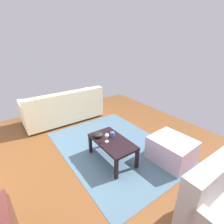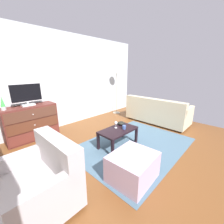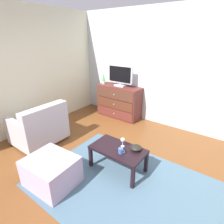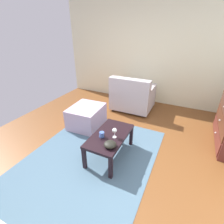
{
  "view_description": "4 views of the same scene",
  "coord_description": "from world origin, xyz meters",
  "px_view_note": "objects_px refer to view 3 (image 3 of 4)",
  "views": [
    {
      "loc": [
        -2.11,
        1.5,
        2.05
      ],
      "look_at": [
        -0.08,
        0.06,
        0.94
      ],
      "focal_mm": 27.62,
      "sensor_mm": 36.0,
      "label": 1
    },
    {
      "loc": [
        -2.27,
        -1.84,
        1.67
      ],
      "look_at": [
        -0.15,
        0.17,
        0.8
      ],
      "focal_mm": 22.77,
      "sensor_mm": 36.0,
      "label": 2
    },
    {
      "loc": [
        1.27,
        -1.95,
        2.06
      ],
      "look_at": [
        -0.21,
        0.06,
        1.0
      ],
      "focal_mm": 28.87,
      "sensor_mm": 36.0,
      "label": 3
    },
    {
      "loc": [
        1.82,
        1.0,
        1.9
      ],
      "look_at": [
        -0.17,
        0.04,
        0.75
      ],
      "focal_mm": 26.96,
      "sensor_mm": 36.0,
      "label": 4
    }
  ],
  "objects_px": {
    "mug": "(121,151)",
    "dresser": "(119,102)",
    "bowl_decorative": "(136,148)",
    "ottoman": "(52,171)",
    "lava_lamp": "(104,79)",
    "tv": "(120,75)",
    "wine_glass": "(123,140)",
    "coffee_table": "(118,151)",
    "armchair": "(40,128)"
  },
  "relations": [
    {
      "from": "mug",
      "to": "ottoman",
      "type": "bearing_deg",
      "value": -133.43
    },
    {
      "from": "lava_lamp",
      "to": "coffee_table",
      "type": "relative_size",
      "value": 0.38
    },
    {
      "from": "dresser",
      "to": "lava_lamp",
      "type": "xyz_separation_m",
      "value": [
        -0.48,
        -0.04,
        0.57
      ]
    },
    {
      "from": "lava_lamp",
      "to": "wine_glass",
      "type": "height_order",
      "value": "lava_lamp"
    },
    {
      "from": "coffee_table",
      "to": "armchair",
      "type": "xyz_separation_m",
      "value": [
        -1.75,
        -0.26,
        -0.01
      ]
    },
    {
      "from": "tv",
      "to": "mug",
      "type": "height_order",
      "value": "tv"
    },
    {
      "from": "tv",
      "to": "wine_glass",
      "type": "xyz_separation_m",
      "value": [
        1.21,
        -1.72,
        -0.61
      ]
    },
    {
      "from": "lava_lamp",
      "to": "bowl_decorative",
      "type": "distance_m",
      "value": 2.58
    },
    {
      "from": "bowl_decorative",
      "to": "ottoman",
      "type": "relative_size",
      "value": 0.25
    },
    {
      "from": "tv",
      "to": "armchair",
      "type": "relative_size",
      "value": 0.74
    },
    {
      "from": "dresser",
      "to": "lava_lamp",
      "type": "bearing_deg",
      "value": -174.87
    },
    {
      "from": "mug",
      "to": "wine_glass",
      "type": "bearing_deg",
      "value": 115.05
    },
    {
      "from": "tv",
      "to": "armchair",
      "type": "xyz_separation_m",
      "value": [
        -0.56,
        -2.07,
        -0.79
      ]
    },
    {
      "from": "dresser",
      "to": "wine_glass",
      "type": "relative_size",
      "value": 7.43
    },
    {
      "from": "dresser",
      "to": "coffee_table",
      "type": "xyz_separation_m",
      "value": [
        1.19,
        -1.79,
        -0.08
      ]
    },
    {
      "from": "dresser",
      "to": "armchair",
      "type": "xyz_separation_m",
      "value": [
        -0.55,
        -2.05,
        -0.08
      ]
    },
    {
      "from": "bowl_decorative",
      "to": "lava_lamp",
      "type": "bearing_deg",
      "value": 140.07
    },
    {
      "from": "tv",
      "to": "bowl_decorative",
      "type": "height_order",
      "value": "tv"
    },
    {
      "from": "coffee_table",
      "to": "wine_glass",
      "type": "height_order",
      "value": "wine_glass"
    },
    {
      "from": "lava_lamp",
      "to": "bowl_decorative",
      "type": "xyz_separation_m",
      "value": [
        1.93,
        -1.62,
        -0.55
      ]
    },
    {
      "from": "armchair",
      "to": "ottoman",
      "type": "height_order",
      "value": "armchair"
    },
    {
      "from": "dresser",
      "to": "coffee_table",
      "type": "distance_m",
      "value": 2.15
    },
    {
      "from": "tv",
      "to": "lava_lamp",
      "type": "distance_m",
      "value": 0.51
    },
    {
      "from": "mug",
      "to": "dresser",
      "type": "bearing_deg",
      "value": 124.82
    },
    {
      "from": "wine_glass",
      "to": "armchair",
      "type": "xyz_separation_m",
      "value": [
        -1.77,
        -0.35,
        -0.18
      ]
    },
    {
      "from": "tv",
      "to": "ottoman",
      "type": "xyz_separation_m",
      "value": [
        0.58,
        -2.65,
        -0.91
      ]
    },
    {
      "from": "lava_lamp",
      "to": "mug",
      "type": "bearing_deg",
      "value": -45.68
    },
    {
      "from": "tv",
      "to": "coffee_table",
      "type": "relative_size",
      "value": 0.8
    },
    {
      "from": "dresser",
      "to": "armchair",
      "type": "height_order",
      "value": "armchair"
    },
    {
      "from": "coffee_table",
      "to": "bowl_decorative",
      "type": "distance_m",
      "value": 0.3
    },
    {
      "from": "lava_lamp",
      "to": "coffee_table",
      "type": "height_order",
      "value": "lava_lamp"
    },
    {
      "from": "dresser",
      "to": "coffee_table",
      "type": "height_order",
      "value": "dresser"
    },
    {
      "from": "wine_glass",
      "to": "ottoman",
      "type": "bearing_deg",
      "value": -124.37
    },
    {
      "from": "lava_lamp",
      "to": "mug",
      "type": "relative_size",
      "value": 2.89
    },
    {
      "from": "dresser",
      "to": "lava_lamp",
      "type": "distance_m",
      "value": 0.75
    },
    {
      "from": "lava_lamp",
      "to": "wine_glass",
      "type": "xyz_separation_m",
      "value": [
        1.7,
        -1.65,
        -0.47
      ]
    },
    {
      "from": "lava_lamp",
      "to": "wine_glass",
      "type": "relative_size",
      "value": 2.1
    },
    {
      "from": "lava_lamp",
      "to": "mug",
      "type": "xyz_separation_m",
      "value": [
        1.78,
        -1.83,
        -0.55
      ]
    },
    {
      "from": "dresser",
      "to": "mug",
      "type": "xyz_separation_m",
      "value": [
        1.3,
        -1.87,
        0.02
      ]
    },
    {
      "from": "bowl_decorative",
      "to": "armchair",
      "type": "relative_size",
      "value": 0.18
    },
    {
      "from": "wine_glass",
      "to": "coffee_table",
      "type": "bearing_deg",
      "value": -105.61
    },
    {
      "from": "ottoman",
      "to": "dresser",
      "type": "bearing_deg",
      "value": 102.51
    },
    {
      "from": "coffee_table",
      "to": "ottoman",
      "type": "height_order",
      "value": "ottoman"
    },
    {
      "from": "armchair",
      "to": "wine_glass",
      "type": "bearing_deg",
      "value": 11.1
    },
    {
      "from": "bowl_decorative",
      "to": "ottoman",
      "type": "bearing_deg",
      "value": -131.7
    },
    {
      "from": "coffee_table",
      "to": "wine_glass",
      "type": "relative_size",
      "value": 5.55
    },
    {
      "from": "bowl_decorative",
      "to": "coffee_table",
      "type": "bearing_deg",
      "value": -152.73
    },
    {
      "from": "wine_glass",
      "to": "mug",
      "type": "height_order",
      "value": "wine_glass"
    },
    {
      "from": "bowl_decorative",
      "to": "ottoman",
      "type": "distance_m",
      "value": 1.32
    },
    {
      "from": "mug",
      "to": "ottoman",
      "type": "xyz_separation_m",
      "value": [
        -0.72,
        -0.76,
        -0.23
      ]
    }
  ]
}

